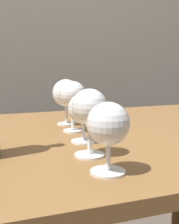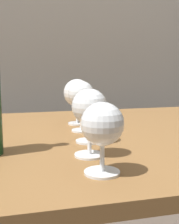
{
  "view_description": "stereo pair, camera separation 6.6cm",
  "coord_description": "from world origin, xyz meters",
  "px_view_note": "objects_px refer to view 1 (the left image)",
  "views": [
    {
      "loc": [
        -0.27,
        -0.82,
        0.91
      ],
      "look_at": [
        -0.05,
        -0.21,
        0.8
      ],
      "focal_mm": 49.42,
      "sensor_mm": 36.0,
      "label": 1
    },
    {
      "loc": [
        -0.21,
        -0.84,
        0.91
      ],
      "look_at": [
        -0.05,
        -0.21,
        0.8
      ],
      "focal_mm": 49.42,
      "sensor_mm": 36.0,
      "label": 2
    }
  ],
  "objects_px": {
    "wine_glass_chardonnay": "(90,109)",
    "wine_glass_amber": "(73,95)",
    "wine_glass_white": "(108,126)",
    "wine_glass_merlot": "(83,110)",
    "wine_glass_cabernet": "(67,94)"
  },
  "relations": [
    {
      "from": "wine_glass_white",
      "to": "wine_glass_amber",
      "type": "relative_size",
      "value": 0.89
    },
    {
      "from": "wine_glass_white",
      "to": "wine_glass_cabernet",
      "type": "distance_m",
      "value": 0.47
    },
    {
      "from": "wine_glass_cabernet",
      "to": "wine_glass_merlot",
      "type": "bearing_deg",
      "value": -96.22
    },
    {
      "from": "wine_glass_chardonnay",
      "to": "wine_glass_cabernet",
      "type": "distance_m",
      "value": 0.36
    },
    {
      "from": "wine_glass_white",
      "to": "wine_glass_merlot",
      "type": "distance_m",
      "value": 0.23
    },
    {
      "from": "wine_glass_white",
      "to": "wine_glass_amber",
      "type": "height_order",
      "value": "wine_glass_amber"
    },
    {
      "from": "wine_glass_white",
      "to": "wine_glass_merlot",
      "type": "height_order",
      "value": "wine_glass_white"
    },
    {
      "from": "wine_glass_merlot",
      "to": "wine_glass_amber",
      "type": "bearing_deg",
      "value": 84.92
    },
    {
      "from": "wine_glass_merlot",
      "to": "wine_glass_cabernet",
      "type": "xyz_separation_m",
      "value": [
        0.03,
        0.24,
        0.02
      ]
    },
    {
      "from": "wine_glass_chardonnay",
      "to": "wine_glass_amber",
      "type": "bearing_deg",
      "value": 81.2
    },
    {
      "from": "wine_glass_white",
      "to": "wine_glass_cabernet",
      "type": "xyz_separation_m",
      "value": [
        0.06,
        0.47,
        0.01
      ]
    },
    {
      "from": "wine_glass_white",
      "to": "wine_glass_chardonnay",
      "type": "xyz_separation_m",
      "value": [
        0.0,
        0.11,
        0.02
      ]
    },
    {
      "from": "wine_glass_white",
      "to": "wine_glass_merlot",
      "type": "relative_size",
      "value": 1.05
    },
    {
      "from": "wine_glass_chardonnay",
      "to": "wine_glass_amber",
      "type": "xyz_separation_m",
      "value": [
        0.04,
        0.25,
        0.0
      ]
    },
    {
      "from": "wine_glass_amber",
      "to": "wine_glass_cabernet",
      "type": "bearing_deg",
      "value": 82.41
    }
  ]
}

